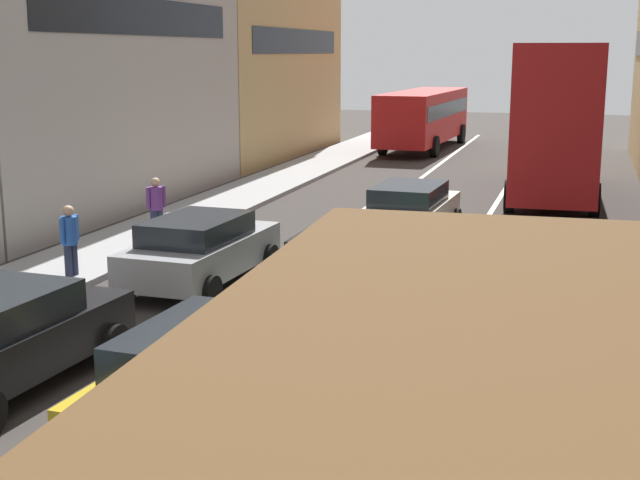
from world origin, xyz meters
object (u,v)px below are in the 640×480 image
sedan_left_lane_third (201,249)px  pedestrian_near_kerb (70,238)px  sedan_centre_lane_second (211,375)px  coupe_centre_lane_fourth (410,210)px  bus_mid_queue_primary (556,113)px  bus_far_queue_secondary (424,114)px  hatchback_centre_lane_third (347,265)px  pedestrian_mid_sidewalk (156,205)px  sedan_right_lane_behind_truck (504,348)px

sedan_left_lane_third → pedestrian_near_kerb: pedestrian_near_kerb is taller
sedan_centre_lane_second → coupe_centre_lane_fourth: size_ratio=1.00×
bus_mid_queue_primary → bus_far_queue_secondary: bus_mid_queue_primary is taller
hatchback_centre_lane_third → pedestrian_mid_sidewalk: 7.59m
hatchback_centre_lane_third → bus_mid_queue_primary: (3.28, 14.37, 2.03)m
coupe_centre_lane_fourth → pedestrian_mid_sidewalk: 6.58m
sedan_centre_lane_second → pedestrian_near_kerb: bearing=47.5°
coupe_centre_lane_fourth → sedan_right_lane_behind_truck: 10.81m
sedan_right_lane_behind_truck → pedestrian_mid_sidewalk: 12.71m
bus_mid_queue_primary → bus_far_queue_secondary: bearing=24.7°
coupe_centre_lane_fourth → sedan_left_lane_third: bearing=152.6°
hatchback_centre_lane_third → bus_mid_queue_primary: 14.87m
hatchback_centre_lane_third → coupe_centre_lane_fourth: (0.01, 6.26, 0.00)m
sedan_centre_lane_second → pedestrian_mid_sidewalk: size_ratio=2.65×
hatchback_centre_lane_third → bus_far_queue_secondary: size_ratio=0.41×
coupe_centre_lane_fourth → bus_far_queue_secondary: 22.01m
sedan_left_lane_third → bus_mid_queue_primary: bus_mid_queue_primary is taller
sedan_right_lane_behind_truck → pedestrian_near_kerb: 10.27m
sedan_right_lane_behind_truck → bus_far_queue_secondary: (-6.92, 31.98, 0.96)m
coupe_centre_lane_fourth → bus_far_queue_secondary: bus_far_queue_secondary is taller
coupe_centre_lane_fourth → bus_far_queue_secondary: bearing=12.0°
hatchback_centre_lane_third → sedan_left_lane_third: (-3.30, 0.52, 0.00)m
hatchback_centre_lane_third → pedestrian_near_kerb: pedestrian_near_kerb is taller
sedan_left_lane_third → bus_far_queue_secondary: bus_far_queue_secondary is taller
pedestrian_near_kerb → pedestrian_mid_sidewalk: (-0.17, 4.28, 0.00)m
hatchback_centre_lane_third → bus_mid_queue_primary: bearing=-12.1°
sedan_centre_lane_second → bus_mid_queue_primary: 20.90m
coupe_centre_lane_fourth → pedestrian_near_kerb: 8.74m
sedan_centre_lane_second → bus_far_queue_secondary: bearing=9.2°
bus_far_queue_secondary → bus_mid_queue_primary: bearing=-151.0°
sedan_left_lane_third → coupe_centre_lane_fourth: same height
pedestrian_near_kerb → pedestrian_mid_sidewalk: size_ratio=1.00×
sedan_left_lane_third → sedan_right_lane_behind_truck: size_ratio=1.00×
sedan_right_lane_behind_truck → bus_mid_queue_primary: size_ratio=0.41×
sedan_left_lane_third → bus_far_queue_secondary: bearing=3.3°
bus_far_queue_secondary → pedestrian_near_kerb: size_ratio=6.38×
hatchback_centre_lane_third → pedestrian_mid_sidewalk: size_ratio=2.60×
bus_mid_queue_primary → bus_far_queue_secondary: (-6.84, 13.60, -1.07)m
sedan_centre_lane_second → hatchback_centre_lane_third: 6.15m
pedestrian_near_kerb → sedan_left_lane_third: bearing=19.5°
hatchback_centre_lane_third → sedan_right_lane_behind_truck: (3.35, -4.02, 0.00)m
bus_mid_queue_primary → pedestrian_near_kerb: bus_mid_queue_primary is taller
sedan_centre_lane_second → bus_mid_queue_primary: size_ratio=0.42×
sedan_left_lane_third → coupe_centre_lane_fourth: 6.63m
pedestrian_near_kerb → sedan_right_lane_behind_truck: bearing=-13.9°
hatchback_centre_lane_third → sedan_left_lane_third: 3.34m
sedan_left_lane_third → pedestrian_mid_sidewalk: (-2.96, 3.77, 0.15)m
hatchback_centre_lane_third → bus_far_queue_secondary: 28.20m
sedan_centre_lane_second → bus_far_queue_secondary: 34.30m
bus_mid_queue_primary → bus_far_queue_secondary: size_ratio=1.00×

